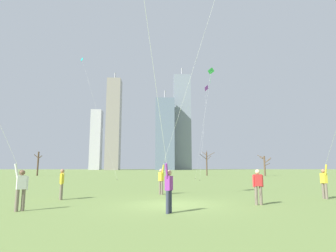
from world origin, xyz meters
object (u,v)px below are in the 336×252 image
Objects in this scene: kite_flyer_midfield_center_orange at (173,140)px; bare_tree_right_of_center at (38,163)px; bare_tree_leftmost at (265,164)px; bare_tree_left_of_center at (207,162)px; bystander_strolling_midfield at (62,182)px; bystander_watching_nearby at (258,185)px; distant_kite_drifting_right_green at (210,78)px; kite_flyer_foreground_right_white at (155,84)px; kite_flyer_midfield_right_blue at (335,146)px; distant_kite_high_overhead_teal at (87,76)px; distant_kite_low_near_trees_purple at (206,94)px.

kite_flyer_midfield_center_orange reaches higher than bare_tree_right_of_center.
bare_tree_left_of_center is (-11.05, 2.27, 0.50)m from bare_tree_leftmost.
bystander_watching_nearby is at bearing -14.40° from bystander_strolling_midfield.
kite_flyer_midfield_center_orange is at bearing -106.76° from distant_kite_drifting_right_green.
bare_tree_left_of_center is at bearing 82.47° from bystander_watching_nearby.
kite_flyer_foreground_right_white is 12.39× the size of bystander_strolling_midfield.
kite_flyer_midfield_center_orange is 8.66m from kite_flyer_midfield_right_blue.
distant_kite_high_overhead_teal reaches higher than distant_kite_drifting_right_green.
kite_flyer_foreground_right_white is 47.52m from bare_tree_left_of_center.
bare_tree_leftmost is at bearing 55.08° from bystander_strolling_midfield.
distant_kite_high_overhead_teal is at bearing -144.82° from bare_tree_left_of_center.
distant_kite_high_overhead_teal is at bearing -176.07° from distant_kite_low_near_trees_purple.
distant_kite_drifting_right_green is 21.57m from bare_tree_leftmost.
kite_flyer_midfield_center_orange is at bearing 131.57° from bystander_watching_nearby.
kite_flyer_midfield_center_orange is 4.42× the size of bare_tree_leftmost.
distant_kite_low_near_trees_purple is at bearing -100.09° from bare_tree_left_of_center.
distant_kite_low_near_trees_purple is 36.18m from bare_tree_right_of_center.
distant_kite_low_near_trees_purple is at bearing 76.19° from kite_flyer_foreground_right_white.
kite_flyer_midfield_center_orange is 3.81× the size of bare_tree_right_of_center.
bare_tree_right_of_center is (-31.43, 14.35, -10.73)m from distant_kite_low_near_trees_purple.
kite_flyer_midfield_center_orange is 41.68m from bare_tree_leftmost.
kite_flyer_foreground_right_white is at bearing -104.88° from distant_kite_drifting_right_green.
bystander_strolling_midfield is at bearing 129.37° from kite_flyer_foreground_right_white.
kite_flyer_midfield_center_orange is at bearing -103.58° from bare_tree_left_of_center.
kite_flyer_midfield_right_blue is 53.94m from bare_tree_right_of_center.
bystander_watching_nearby is at bearing -97.53° from bare_tree_left_of_center.
distant_kite_drifting_right_green reaches higher than bystander_strolling_midfield.
distant_kite_low_near_trees_purple is at bearing 91.69° from kite_flyer_midfield_right_blue.
distant_kite_drifting_right_green reaches higher than bystander_watching_nearby.
kite_flyer_midfield_right_blue is 9.92m from kite_flyer_foreground_right_white.
bare_tree_left_of_center is at bearing 82.95° from distant_kite_drifting_right_green.
distant_kite_high_overhead_teal reaches higher than bare_tree_left_of_center.
bare_tree_left_of_center reaches higher than bare_tree_leftmost.
kite_flyer_foreground_right_white is 8.68m from bystander_strolling_midfield.
kite_flyer_midfield_center_orange is at bearing -105.42° from distant_kite_low_near_trees_purple.
kite_flyer_midfield_right_blue reaches higher than bare_tree_left_of_center.
kite_flyer_foreground_right_white is at bearing -71.59° from distant_kite_high_overhead_teal.
bystander_watching_nearby is at bearing -57.12° from bare_tree_right_of_center.
kite_flyer_foreground_right_white is at bearing -98.41° from kite_flyer_midfield_center_orange.
bystander_strolling_midfield is at bearing -77.78° from distant_kite_high_overhead_teal.
distant_kite_low_near_trees_purple is (3.25, 29.25, 12.34)m from bystander_watching_nearby.
kite_flyer_foreground_right_white is 1.12× the size of distant_kite_drifting_right_green.
bystander_watching_nearby is 31.92m from distant_kite_low_near_trees_purple.
bystander_strolling_midfield is 29.88m from distant_kite_high_overhead_teal.
kite_flyer_midfield_right_blue is at bearing -25.80° from kite_flyer_midfield_center_orange.
bare_tree_left_of_center is at bearing -1.43° from bare_tree_right_of_center.
bare_tree_left_of_center is 33.85m from bare_tree_right_of_center.
kite_flyer_midfield_right_blue is 2.61× the size of bare_tree_left_of_center.
kite_flyer_midfield_right_blue reaches higher than bare_tree_right_of_center.
bare_tree_leftmost is (13.45, 11.24, -11.01)m from distant_kite_low_near_trees_purple.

